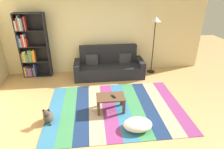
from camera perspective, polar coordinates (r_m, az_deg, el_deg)
ground_plane at (r=4.75m, az=0.92°, el=-10.84°), size 14.00×14.00×0.00m
back_wall at (r=6.53m, az=-1.99°, el=12.46°), size 6.80×0.10×2.70m
rug at (r=4.85m, az=1.08°, el=-9.94°), size 3.32×2.38×0.01m
couch at (r=6.35m, az=-0.91°, el=2.46°), size 2.26×0.80×1.00m
bookshelf at (r=6.65m, az=-23.19°, el=7.29°), size 0.90×0.28×2.06m
coffee_table at (r=4.61m, az=-0.44°, el=-7.42°), size 0.68×0.43×0.38m
pouf at (r=4.21m, az=7.69°, el=-14.60°), size 0.62×0.46×0.22m
dog at (r=4.55m, az=-18.62°, el=-11.77°), size 0.22×0.35×0.40m
standing_lamp at (r=6.42m, az=12.77°, el=13.72°), size 0.32×0.32×1.89m
tv_remote at (r=4.55m, az=0.43°, el=-6.58°), size 0.11×0.15×0.02m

